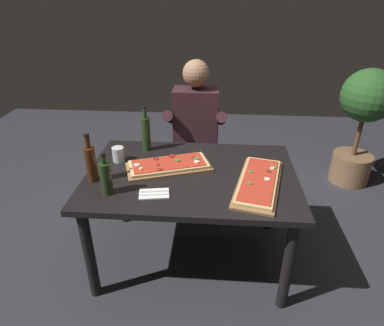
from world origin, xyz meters
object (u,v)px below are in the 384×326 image
Objects in this scene: pizza_rectangular_front at (169,165)px; wine_bottle_dark at (91,163)px; seated_diner at (195,130)px; vinegar_bottle_green at (146,133)px; tumbler_near_camera at (118,154)px; dining_table at (191,185)px; potted_plant_corner at (363,117)px; oil_bottle_amber at (106,177)px; pizza_rectangular_left at (259,182)px; diner_chair at (196,151)px.

wine_bottle_dark is (-0.46, -0.20, 0.11)m from pizza_rectangular_front.
pizza_rectangular_front is at bearing -101.55° from seated_diner.
tumbler_near_camera is (-0.17, -0.20, -0.09)m from vinegar_bottle_green.
wine_bottle_dark is 0.30m from tumbler_near_camera.
dining_table is 2.01m from potted_plant_corner.
potted_plant_corner is at bearing 27.84° from tumbler_near_camera.
vinegar_bottle_green is 0.55m from seated_diner.
oil_bottle_amber is 0.62m from vinegar_bottle_green.
seated_diner reaches higher than oil_bottle_amber.
pizza_rectangular_left is 1.78m from potted_plant_corner.
diner_chair is 0.65× the size of seated_diner.
oil_bottle_amber is at bearing -114.65° from seated_diner.
tumbler_near_camera is 0.93m from diner_chair.
potted_plant_corner is at bearing 36.48° from oil_bottle_amber.
seated_diner is (0.46, 1.01, -0.11)m from oil_bottle_amber.
potted_plant_corner reaches higher than wine_bottle_dark.
dining_table is 0.60m from oil_bottle_amber.
oil_bottle_amber is 0.20× the size of seated_diner.
pizza_rectangular_front is 0.72× the size of diner_chair.
wine_bottle_dark reaches higher than pizza_rectangular_front.
oil_bottle_amber is 2.57m from potted_plant_corner.
pizza_rectangular_front is at bearing 22.87° from wine_bottle_dark.
wine_bottle_dark is at bearing 134.63° from oil_bottle_amber.
vinegar_bottle_green is (-0.20, 0.27, 0.12)m from pizza_rectangular_front.
potted_plant_corner is (1.14, 1.36, -0.04)m from pizza_rectangular_left.
tumbler_near_camera is (-0.53, 0.14, 0.15)m from dining_table.
pizza_rectangular_left is 6.43× the size of tumbler_near_camera.
pizza_rectangular_left is 0.92m from vinegar_bottle_green.
pizza_rectangular_left is at bearing -130.01° from potted_plant_corner.
pizza_rectangular_front is at bearing -145.58° from potted_plant_corner.
wine_bottle_dark is (-1.06, -0.02, 0.11)m from pizza_rectangular_left.
vinegar_bottle_green is 3.32× the size of tumbler_near_camera.
vinegar_bottle_green is 0.27m from tumbler_near_camera.
seated_diner reaches higher than dining_table.
seated_diner reaches higher than pizza_rectangular_front.
vinegar_bottle_green is at bearing 126.86° from pizza_rectangular_front.
wine_bottle_dark is at bearing -147.80° from potted_plant_corner.
diner_chair reaches higher than pizza_rectangular_left.
tumbler_near_camera is at bearing 96.17° from oil_bottle_amber.
tumbler_near_camera is at bearing -130.34° from seated_diner.
pizza_rectangular_left is at bearing 1.27° from wine_bottle_dark.
diner_chair reaches higher than pizza_rectangular_front.
wine_bottle_dark reaches higher than oil_bottle_amber.
tumbler_near_camera is at bearing 168.21° from pizza_rectangular_front.
vinegar_bottle_green is at bearing -154.70° from potted_plant_corner.
potted_plant_corner is at bearing 49.99° from pizza_rectangular_left.
pizza_rectangular_left reaches higher than dining_table.
vinegar_bottle_green is at bearing 78.69° from oil_bottle_amber.
dining_table is 2.08× the size of pizza_rectangular_left.
vinegar_bottle_green reaches higher than oil_bottle_amber.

